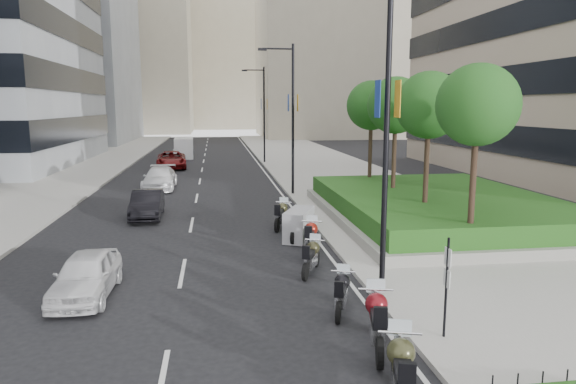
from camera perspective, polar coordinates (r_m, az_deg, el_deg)
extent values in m
plane|color=black|center=(13.64, -6.19, -13.89)|extent=(160.00, 160.00, 0.00)
cube|color=#9E9B93|center=(43.86, 4.26, 2.51)|extent=(10.00, 100.00, 0.15)
cube|color=#9E9B93|center=(44.41, -23.27, 1.85)|extent=(8.00, 100.00, 0.15)
cube|color=silver|center=(43.05, -2.65, 2.30)|extent=(0.12, 100.00, 0.01)
cube|color=silver|center=(42.88, -9.59, 2.15)|extent=(0.12, 100.00, 0.01)
cube|color=gray|center=(86.38, -24.84, 15.05)|extent=(22.00, 26.00, 30.00)
cube|color=#B7AD93|center=(96.01, 5.68, 17.01)|extent=(28.00, 24.00, 36.00)
cube|color=#B7AD93|center=(114.49, -17.54, 14.91)|extent=(26.00, 24.00, 34.00)
cube|color=#B7AD93|center=(133.24, -7.31, 15.30)|extent=(30.00, 24.00, 38.00)
cube|color=gray|center=(25.29, 16.23, -2.40)|extent=(10.00, 14.00, 0.40)
cube|color=#264E16|center=(25.18, 16.29, -1.06)|extent=(9.40, 13.40, 0.80)
cylinder|color=#332319|center=(18.95, 19.81, 0.28)|extent=(0.22, 0.22, 4.00)
sphere|color=#1F4A17|center=(18.74, 20.31, 9.07)|extent=(2.80, 2.80, 2.80)
cylinder|color=#332319|center=(22.53, 15.09, 1.90)|extent=(0.22, 0.22, 4.00)
sphere|color=#1F4A17|center=(22.34, 15.41, 9.29)|extent=(2.80, 2.80, 2.80)
cylinder|color=#332319|center=(26.22, 11.67, 3.07)|extent=(0.22, 0.22, 4.00)
sphere|color=#1F4A17|center=(26.07, 11.89, 9.41)|extent=(2.80, 2.80, 2.80)
cylinder|color=#332319|center=(30.00, 9.10, 3.94)|extent=(0.22, 0.22, 4.00)
sphere|color=#1F4A17|center=(29.86, 9.25, 9.48)|extent=(2.80, 2.80, 2.80)
cylinder|color=black|center=(14.32, 10.87, 5.72)|extent=(0.16, 0.16, 9.00)
cube|color=#F1A81C|center=(14.39, 12.08, 10.08)|extent=(0.02, 0.45, 1.00)
cube|color=navy|center=(14.21, 9.92, 10.16)|extent=(0.02, 0.45, 1.00)
cylinder|color=black|center=(30.89, 0.55, 7.84)|extent=(0.16, 0.16, 9.00)
cylinder|color=black|center=(30.93, -1.15, 15.63)|extent=(1.80, 0.10, 0.10)
cube|color=black|center=(30.83, -2.87, 15.55)|extent=(0.50, 0.22, 0.14)
cube|color=#F1A81C|center=(30.92, 1.07, 9.88)|extent=(0.02, 0.45, 1.00)
cube|color=navy|center=(30.83, 0.03, 9.88)|extent=(0.02, 0.45, 1.00)
cylinder|color=black|center=(48.75, -2.66, 8.45)|extent=(0.16, 0.16, 9.00)
cylinder|color=black|center=(48.78, -3.79, 13.37)|extent=(1.80, 0.10, 0.10)
cube|color=black|center=(48.71, -4.87, 13.31)|extent=(0.50, 0.22, 0.14)
cube|color=#F1A81C|center=(48.77, -2.34, 9.74)|extent=(0.02, 0.45, 1.00)
cube|color=navy|center=(48.72, -3.01, 9.74)|extent=(0.02, 0.45, 1.00)
cylinder|color=black|center=(12.43, 17.16, -10.47)|extent=(0.06, 0.06, 2.50)
cube|color=silver|center=(12.18, 17.34, -6.92)|extent=(0.02, 0.32, 0.42)
cube|color=silver|center=(12.33, 17.23, -9.16)|extent=(0.02, 0.32, 0.42)
cylinder|color=black|center=(10.86, 12.05, -18.52)|extent=(0.31, 0.69, 0.68)
cube|color=silver|center=(9.95, 12.53, -20.09)|extent=(0.57, 0.99, 0.46)
sphere|color=#32331C|center=(10.07, 12.43, -17.00)|extent=(0.53, 0.53, 0.53)
cube|color=black|center=(9.49, 12.79, -19.22)|extent=(0.52, 0.88, 0.18)
cylinder|color=silver|center=(10.24, 12.34, -15.04)|extent=(0.80, 0.27, 0.06)
cylinder|color=black|center=(11.34, 10.15, -17.20)|extent=(0.29, 0.69, 0.68)
cylinder|color=black|center=(12.92, 9.54, -13.72)|extent=(0.29, 0.69, 0.68)
cube|color=silver|center=(12.00, 9.87, -14.65)|extent=(0.54, 0.98, 0.46)
sphere|color=#610C13|center=(12.17, 9.80, -12.17)|extent=(0.52, 0.52, 0.52)
cube|color=black|center=(11.56, 10.04, -13.73)|extent=(0.49, 0.87, 0.17)
cylinder|color=silver|center=(12.36, 9.74, -10.63)|extent=(0.80, 0.24, 0.05)
cylinder|color=black|center=(13.30, 5.61, -13.22)|extent=(0.29, 0.56, 0.56)
cylinder|color=black|center=(14.63, 6.21, -11.07)|extent=(0.29, 0.56, 0.56)
cube|color=silver|center=(13.86, 5.92, -11.57)|extent=(0.51, 0.81, 0.38)
sphere|color=black|center=(14.02, 6.06, -9.85)|extent=(0.43, 0.43, 0.43)
cube|color=black|center=(13.51, 5.82, -10.85)|extent=(0.46, 0.72, 0.14)
cylinder|color=silver|center=(14.19, 6.17, -8.77)|extent=(0.64, 0.27, 0.04)
cylinder|color=black|center=(16.25, 1.94, -8.86)|extent=(0.34, 0.57, 0.57)
cylinder|color=black|center=(17.62, 3.17, -7.40)|extent=(0.34, 0.57, 0.57)
cube|color=silver|center=(16.84, 2.55, -7.63)|extent=(0.58, 0.83, 0.39)
sphere|color=#2A2817|center=(17.03, 2.81, -6.22)|extent=(0.44, 0.44, 0.44)
cube|color=black|center=(16.50, 2.32, -6.93)|extent=(0.52, 0.74, 0.15)
cylinder|color=silver|center=(17.21, 3.01, -5.35)|extent=(0.64, 0.33, 0.05)
cylinder|color=black|center=(18.18, 2.21, -6.72)|extent=(0.30, 0.66, 0.65)
cylinder|color=black|center=(19.79, 2.74, -5.38)|extent=(0.30, 0.66, 0.65)
cube|color=silver|center=(18.89, 2.47, -5.54)|extent=(0.55, 0.94, 0.44)
sphere|color=maroon|center=(19.12, 2.59, -4.13)|extent=(0.50, 0.50, 0.50)
cube|color=black|center=(18.50, 2.38, -4.79)|extent=(0.50, 0.83, 0.17)
cylinder|color=silver|center=(19.34, 2.68, -3.27)|extent=(0.76, 0.27, 0.05)
cylinder|color=black|center=(20.31, 0.67, -5.03)|extent=(0.35, 0.61, 0.61)
cylinder|color=black|center=(21.79, 1.73, -4.02)|extent=(0.35, 0.61, 0.61)
cube|color=gray|center=(20.97, 1.22, -3.62)|extent=(1.60, 2.23, 1.23)
cylinder|color=black|center=(22.28, -1.23, -3.71)|extent=(0.33, 0.62, 0.62)
cylinder|color=black|center=(23.80, -0.35, -2.85)|extent=(0.33, 0.62, 0.62)
cube|color=silver|center=(22.96, -0.80, -2.88)|extent=(0.57, 0.90, 0.42)
sphere|color=#35331D|center=(23.19, -0.62, -1.79)|extent=(0.48, 0.48, 0.48)
cube|color=black|center=(22.60, -0.97, -2.24)|extent=(0.52, 0.80, 0.16)
cylinder|color=silver|center=(23.41, -0.48, -1.14)|extent=(0.71, 0.30, 0.05)
imported|color=white|center=(15.93, -21.52, -8.58)|extent=(1.59, 3.79, 1.28)
imported|color=black|center=(26.06, -15.38, -1.31)|extent=(1.53, 4.08, 1.33)
imported|color=white|center=(34.81, -14.05, 1.49)|extent=(2.02, 4.93, 1.43)
imported|color=#650C0D|center=(46.31, -12.82, 3.51)|extent=(2.87, 5.55, 1.50)
cube|color=white|center=(55.72, -11.48, 4.84)|extent=(2.05, 5.01, 2.08)
cube|color=white|center=(53.89, -11.57, 4.15)|extent=(1.92, 1.25, 1.09)
cylinder|color=black|center=(54.06, -12.40, 3.93)|extent=(0.25, 0.69, 0.69)
cylinder|color=black|center=(53.97, -10.72, 3.98)|extent=(0.25, 0.69, 0.69)
cylinder|color=black|center=(57.40, -12.16, 4.25)|extent=(0.25, 0.69, 0.69)
cylinder|color=black|center=(57.31, -10.57, 4.30)|extent=(0.25, 0.69, 0.69)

